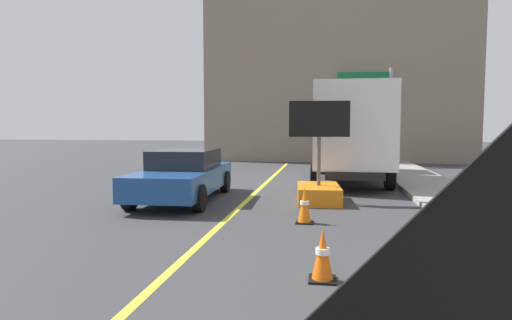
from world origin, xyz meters
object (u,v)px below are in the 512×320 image
object	(u,v)px
arrow_board_trailer	(319,184)
pickup_car	(183,175)
box_truck	(349,132)
traffic_cone_far_lane	(305,206)
traffic_cone_mid_lane	(323,255)
highway_guide_sign	(375,99)

from	to	relation	value
arrow_board_trailer	pickup_car	bearing A→B (deg)	-176.28
pickup_car	box_truck	bearing A→B (deg)	45.88
box_truck	traffic_cone_far_lane	size ratio (longest dim) A/B	9.78
arrow_board_trailer	traffic_cone_mid_lane	size ratio (longest dim) A/B	3.89
highway_guide_sign	traffic_cone_far_lane	distance (m)	14.63
pickup_car	traffic_cone_far_lane	distance (m)	4.20
traffic_cone_far_lane	pickup_car	bearing A→B (deg)	145.52
arrow_board_trailer	highway_guide_sign	world-z (taller)	highway_guide_sign
pickup_car	traffic_cone_far_lane	bearing A→B (deg)	-34.48
box_truck	traffic_cone_mid_lane	world-z (taller)	box_truck
highway_guide_sign	traffic_cone_mid_lane	bearing A→B (deg)	-97.88
arrow_board_trailer	box_truck	bearing A→B (deg)	77.69
traffic_cone_far_lane	traffic_cone_mid_lane	bearing A→B (deg)	-83.08
highway_guide_sign	box_truck	bearing A→B (deg)	-103.08
highway_guide_sign	pickup_car	bearing A→B (deg)	-118.29
traffic_cone_mid_lane	box_truck	bearing A→B (deg)	85.53
arrow_board_trailer	pickup_car	xyz separation A→B (m)	(-3.69, -0.24, 0.22)
pickup_car	highway_guide_sign	xyz separation A→B (m)	(6.28, 11.66, 2.73)
box_truck	pickup_car	distance (m)	6.83
arrow_board_trailer	highway_guide_sign	size ratio (longest dim) A/B	0.54
box_truck	arrow_board_trailer	bearing A→B (deg)	-102.31
box_truck	traffic_cone_far_lane	bearing A→B (deg)	-99.77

